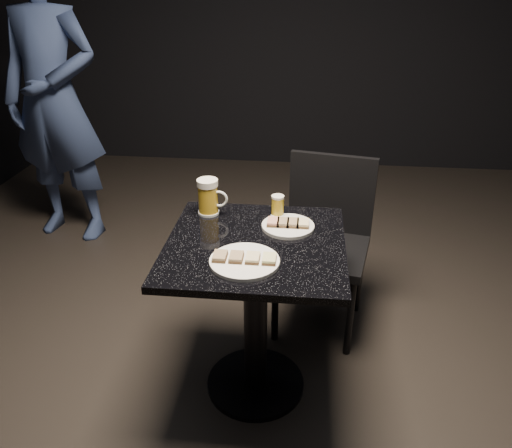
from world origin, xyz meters
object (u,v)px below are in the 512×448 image
object	(u,v)px
patron	(53,100)
beer_tumbler	(278,206)
table	(255,293)
plate_large	(245,261)
chair	(325,235)
plate_small	(288,226)
beer_mug	(209,197)

from	to	relation	value
patron	beer_tumbler	world-z (taller)	patron
beer_tumbler	table	bearing A→B (deg)	-106.51
beer_tumbler	plate_large	bearing A→B (deg)	-103.27
patron	beer_tumbler	size ratio (longest dim) A/B	19.42
beer_tumbler	chair	world-z (taller)	chair
chair	plate_small	bearing A→B (deg)	-112.81
plate_small	beer_mug	xyz separation A→B (m)	(-0.35, 0.10, 0.07)
patron	beer_mug	distance (m)	1.69
plate_small	patron	bearing A→B (deg)	141.77
plate_large	plate_small	size ratio (longest dim) A/B	1.18
plate_small	table	distance (m)	0.31
patron	beer_mug	world-z (taller)	patron
plate_small	chair	distance (m)	0.52
table	beer_mug	size ratio (longest dim) A/B	4.75
plate_small	beer_mug	world-z (taller)	beer_mug
plate_large	plate_small	distance (m)	0.33
beer_mug	beer_tumbler	xyz separation A→B (m)	(0.30, -0.00, -0.03)
patron	table	distance (m)	2.06
plate_small	beer_tumbler	size ratio (longest dim) A/B	2.22
table	beer_tumbler	xyz separation A→B (m)	(0.07, 0.24, 0.29)
plate_large	beer_mug	distance (m)	0.45
beer_mug	beer_tumbler	world-z (taller)	beer_mug
beer_mug	plate_small	bearing A→B (deg)	-16.00
patron	beer_tumbler	bearing A→B (deg)	-27.99
patron	beer_tumbler	xyz separation A→B (m)	(1.53, -1.15, -0.15)
patron	table	bearing A→B (deg)	-34.59
plate_small	beer_mug	size ratio (longest dim) A/B	1.38
patron	plate_large	bearing A→B (deg)	-38.15
table	patron	bearing A→B (deg)	136.59
chair	patron	bearing A→B (deg)	154.69
plate_small	table	xyz separation A→B (m)	(-0.12, -0.14, -0.25)
patron	chair	world-z (taller)	patron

